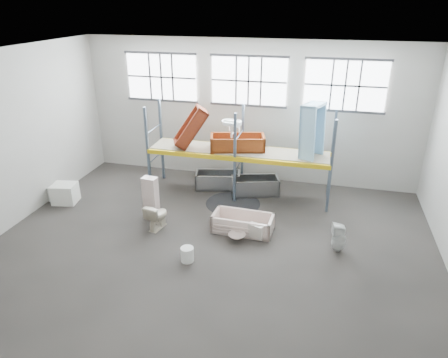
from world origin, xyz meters
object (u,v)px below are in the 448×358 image
(bathtub_beige, at_px, (243,223))
(carton_near, at_px, (65,193))
(rust_tub_flat, at_px, (237,143))
(steel_tub_right, at_px, (255,186))
(cistern_tall, at_px, (151,198))
(blue_tub_upright, at_px, (312,132))
(toilet_white, at_px, (339,238))
(steel_tub_left, at_px, (218,180))
(toilet_beige, at_px, (157,216))
(bucket, at_px, (187,254))

(bathtub_beige, height_order, carton_near, carton_near)
(bathtub_beige, relative_size, rust_tub_flat, 0.97)
(steel_tub_right, bearing_deg, bathtub_beige, -87.72)
(cistern_tall, xyz_separation_m, blue_tub_upright, (4.53, 2.30, 1.73))
(toilet_white, bearing_deg, rust_tub_flat, -139.71)
(blue_tub_upright, bearing_deg, toilet_white, -70.02)
(carton_near, bearing_deg, steel_tub_right, 20.33)
(steel_tub_left, bearing_deg, steel_tub_right, -6.32)
(toilet_beige, height_order, steel_tub_left, toilet_beige)
(toilet_beige, xyz_separation_m, rust_tub_flat, (1.74, 2.91, 1.42))
(toilet_white, xyz_separation_m, bucket, (-3.74, -1.43, -0.21))
(bathtub_beige, relative_size, bucket, 4.42)
(toilet_beige, xyz_separation_m, carton_near, (-3.59, 0.79, -0.08))
(steel_tub_right, height_order, carton_near, carton_near)
(bathtub_beige, relative_size, carton_near, 2.31)
(steel_tub_left, height_order, blue_tub_upright, blue_tub_upright)
(carton_near, bearing_deg, cistern_tall, -4.56)
(bathtub_beige, relative_size, blue_tub_upright, 0.97)
(steel_tub_right, distance_m, rust_tub_flat, 1.65)
(steel_tub_left, relative_size, rust_tub_flat, 0.87)
(steel_tub_right, bearing_deg, cistern_tall, -138.36)
(cistern_tall, bearing_deg, rust_tub_flat, 54.59)
(toilet_white, xyz_separation_m, rust_tub_flat, (-3.40, 2.84, 1.41))
(cistern_tall, relative_size, toilet_white, 1.64)
(toilet_beige, distance_m, rust_tub_flat, 3.67)
(bathtub_beige, xyz_separation_m, blue_tub_upright, (1.66, 2.39, 2.14))
(cistern_tall, height_order, carton_near, cistern_tall)
(toilet_white, bearing_deg, steel_tub_right, -146.42)
(bathtub_beige, distance_m, steel_tub_left, 3.07)
(bathtub_beige, height_order, toilet_beige, toilet_beige)
(cistern_tall, xyz_separation_m, steel_tub_right, (2.77, 2.46, -0.38))
(toilet_white, relative_size, blue_tub_upright, 0.46)
(cistern_tall, distance_m, rust_tub_flat, 3.39)
(bucket, height_order, carton_near, carton_near)
(toilet_beige, relative_size, steel_tub_right, 0.50)
(steel_tub_right, height_order, bucket, steel_tub_right)
(steel_tub_right, bearing_deg, toilet_white, -46.59)
(toilet_beige, height_order, bucket, toilet_beige)
(toilet_white, bearing_deg, steel_tub_left, -136.48)
(bathtub_beige, bearing_deg, bucket, -118.22)
(toilet_beige, bearing_deg, blue_tub_upright, -134.03)
(rust_tub_flat, distance_m, carton_near, 5.93)
(blue_tub_upright, height_order, bucket, blue_tub_upright)
(toilet_white, xyz_separation_m, steel_tub_right, (-2.77, 2.93, -0.12))
(cistern_tall, bearing_deg, toilet_beige, -46.33)
(rust_tub_flat, bearing_deg, carton_near, -158.39)
(carton_near, bearing_deg, rust_tub_flat, 21.61)
(toilet_white, bearing_deg, bathtub_beige, -108.09)
(toilet_white, xyz_separation_m, steel_tub_left, (-4.14, 3.08, -0.12))
(toilet_white, distance_m, blue_tub_upright, 3.56)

